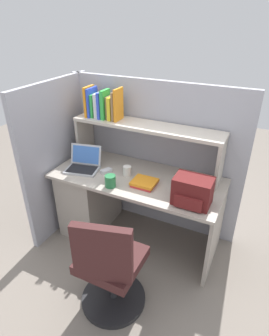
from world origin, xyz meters
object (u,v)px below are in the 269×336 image
Objects in this scene: computer_mouse at (106,171)px; office_chair at (110,271)px; backpack at (192,191)px; snack_canister at (110,181)px; laptop at (84,164)px; paper_cup at (127,171)px.

office_chair is (0.47, -0.76, -0.35)m from computer_mouse.
backpack is 0.72m from snack_canister.
laptop is 3.33× the size of snack_canister.
backpack reaches higher than laptop.
laptop reaches higher than computer_mouse.
paper_cup is 0.86× the size of snack_canister.
backpack reaches higher than computer_mouse.
paper_cup is (0.44, 0.07, -0.00)m from laptop.
backpack is at bearing 14.61° from computer_mouse.
laptop is 0.43m from snack_canister.
paper_cup reaches higher than computer_mouse.
backpack is at bearing -5.23° from laptop.
laptop is at bearing 174.77° from backpack.
office_chair is (-0.40, -0.63, -0.45)m from backpack.
paper_cup is 0.24m from snack_canister.
backpack is 2.77× the size of snack_canister.
laptop is 3.46× the size of computer_mouse.
backpack is 0.87m from office_chair.
paper_cup is at bearing 9.25° from laptop.
snack_canister reaches higher than computer_mouse.
snack_canister is (-0.71, -0.07, -0.06)m from backpack.
office_chair is (0.71, -0.73, -0.39)m from laptop.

